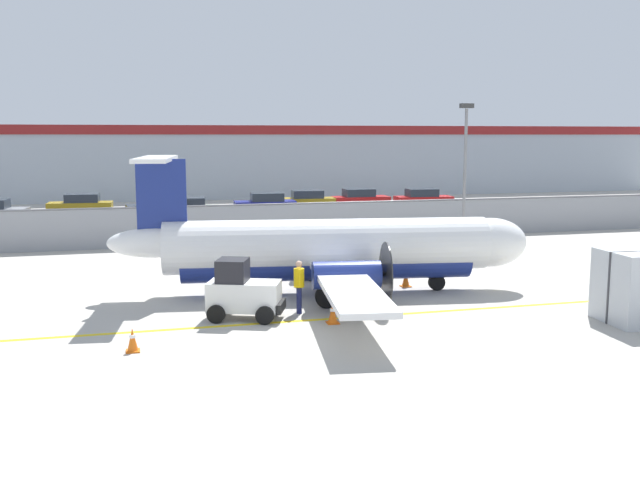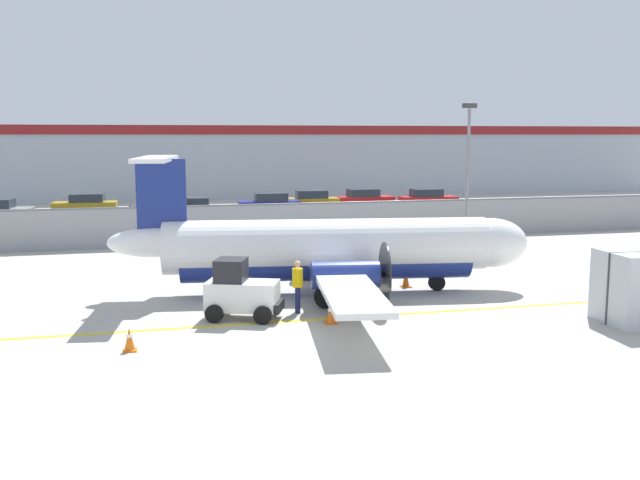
# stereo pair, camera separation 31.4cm
# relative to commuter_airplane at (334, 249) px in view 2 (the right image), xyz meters

# --- Properties ---
(ground_plane) EXTENTS (140.00, 140.00, 0.01)m
(ground_plane) POSITION_rel_commuter_airplane_xyz_m (-0.87, -3.50, -1.60)
(ground_plane) COLOR #ADA89E
(perimeter_fence) EXTENTS (98.00, 0.10, 2.10)m
(perimeter_fence) POSITION_rel_commuter_airplane_xyz_m (-0.87, 12.50, -0.49)
(perimeter_fence) COLOR gray
(perimeter_fence) RESTS_ON ground
(parking_lot_strip) EXTENTS (98.00, 17.00, 0.12)m
(parking_lot_strip) POSITION_rel_commuter_airplane_xyz_m (-0.87, 24.00, -1.54)
(parking_lot_strip) COLOR #38383A
(parking_lot_strip) RESTS_ON ground
(background_building) EXTENTS (91.00, 8.10, 6.50)m
(background_building) POSITION_rel_commuter_airplane_xyz_m (-0.87, 42.48, 1.66)
(background_building) COLOR #A8B2BC
(background_building) RESTS_ON ground
(commuter_airplane) EXTENTS (15.13, 16.07, 4.92)m
(commuter_airplane) POSITION_rel_commuter_airplane_xyz_m (0.00, 0.00, 0.00)
(commuter_airplane) COLOR white
(commuter_airplane) RESTS_ON ground
(baggage_tug) EXTENTS (2.57, 2.02, 1.88)m
(baggage_tug) POSITION_rel_commuter_airplane_xyz_m (-3.76, -2.79, -0.75)
(baggage_tug) COLOR silver
(baggage_tug) RESTS_ON ground
(ground_crew_worker) EXTENTS (0.39, 0.55, 1.70)m
(ground_crew_worker) POSITION_rel_commuter_airplane_xyz_m (-1.90, -2.51, -0.65)
(ground_crew_worker) COLOR #191E4C
(ground_crew_worker) RESTS_ON ground
(traffic_cone_near_left) EXTENTS (0.36, 0.36, 0.64)m
(traffic_cone_near_left) POSITION_rel_commuter_airplane_xyz_m (-1.21, -4.04, -1.29)
(traffic_cone_near_left) COLOR orange
(traffic_cone_near_left) RESTS_ON ground
(traffic_cone_near_right) EXTENTS (0.36, 0.36, 0.64)m
(traffic_cone_near_right) POSITION_rel_commuter_airplane_xyz_m (-7.08, -5.43, -1.29)
(traffic_cone_near_right) COLOR orange
(traffic_cone_near_right) RESTS_ON ground
(traffic_cone_far_left) EXTENTS (0.36, 0.36, 0.64)m
(traffic_cone_far_left) POSITION_rel_commuter_airplane_xyz_m (2.88, 0.34, -1.29)
(traffic_cone_far_left) COLOR orange
(traffic_cone_far_left) RESTS_ON ground
(traffic_cone_far_right) EXTENTS (0.36, 0.36, 0.64)m
(traffic_cone_far_right) POSITION_rel_commuter_airplane_xyz_m (2.48, 1.72, -1.29)
(traffic_cone_far_right) COLOR orange
(traffic_cone_far_right) RESTS_ON ground
(parked_car_1) EXTENTS (4.30, 2.22, 1.58)m
(parked_car_1) POSITION_rel_commuter_airplane_xyz_m (-10.40, 26.57, -0.71)
(parked_car_1) COLOR #B28C19
(parked_car_1) RESTS_ON parking_lot_strip
(parked_car_2) EXTENTS (4.34, 2.32, 1.58)m
(parked_car_2) POSITION_rel_commuter_airplane_xyz_m (-6.34, 17.63, -0.71)
(parked_car_2) COLOR black
(parked_car_2) RESTS_ON parking_lot_strip
(parked_car_3) EXTENTS (4.38, 2.40, 1.58)m
(parked_car_3) POSITION_rel_commuter_airplane_xyz_m (-3.44, 21.80, -0.71)
(parked_car_3) COLOR #19662D
(parked_car_3) RESTS_ON parking_lot_strip
(parked_car_4) EXTENTS (4.27, 2.15, 1.58)m
(parked_car_4) POSITION_rel_commuter_airplane_xyz_m (1.91, 24.21, -0.71)
(parked_car_4) COLOR navy
(parked_car_4) RESTS_ON parking_lot_strip
(parked_car_5) EXTENTS (4.32, 2.26, 1.58)m
(parked_car_5) POSITION_rel_commuter_airplane_xyz_m (5.18, 25.80, -0.71)
(parked_car_5) COLOR #B28C19
(parked_car_5) RESTS_ON parking_lot_strip
(parked_car_6) EXTENTS (4.23, 2.05, 1.58)m
(parked_car_6) POSITION_rel_commuter_airplane_xyz_m (9.42, 26.11, -0.71)
(parked_car_6) COLOR red
(parked_car_6) RESTS_ON parking_lot_strip
(parked_car_7) EXTENTS (4.31, 2.24, 1.58)m
(parked_car_7) POSITION_rel_commuter_airplane_xyz_m (14.00, 25.02, -0.71)
(parked_car_7) COLOR red
(parked_car_7) RESTS_ON parking_lot_strip
(apron_light_pole) EXTENTS (0.70, 0.30, 7.27)m
(apron_light_pole) POSITION_rel_commuter_airplane_xyz_m (9.88, 9.87, 2.70)
(apron_light_pole) COLOR slate
(apron_light_pole) RESTS_ON ground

